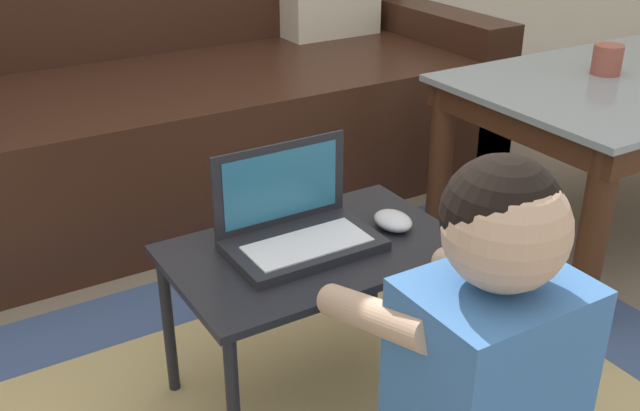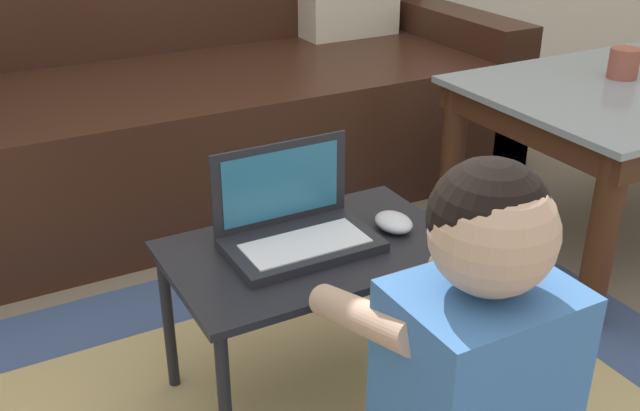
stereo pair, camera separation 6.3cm
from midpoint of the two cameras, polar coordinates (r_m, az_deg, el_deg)
couch at (r=2.58m, az=-7.38°, el=7.83°), size 1.98×0.88×0.82m
laptop_desk at (r=1.50m, az=0.67°, el=-4.62°), size 0.57×0.36×0.36m
laptop at (r=1.47m, az=-0.57°, el=-1.85°), size 0.29×0.18×0.19m
computer_mouse at (r=1.55m, az=6.80°, el=-1.28°), size 0.07×0.09×0.03m
person_seated at (r=1.23m, az=13.04°, el=-13.62°), size 0.35×0.43×0.69m
cup_on_table at (r=2.28m, az=22.90°, el=9.95°), size 0.08×0.08×0.08m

